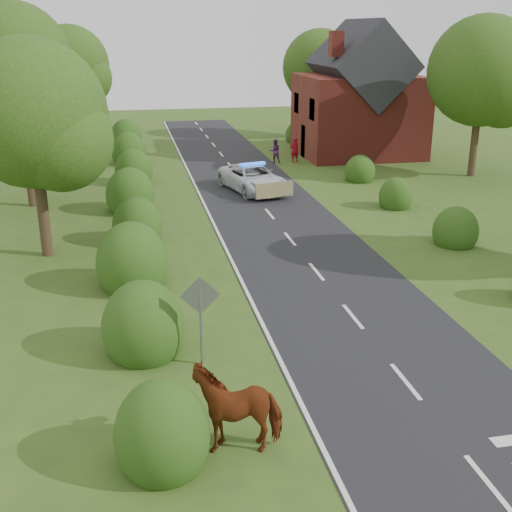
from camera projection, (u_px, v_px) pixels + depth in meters
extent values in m
plane|color=#385120|center=(405.00, 382.00, 16.45)|extent=(120.00, 120.00, 0.00)
cube|color=black|center=(274.00, 220.00, 30.30)|extent=(6.00, 70.00, 0.02)
cube|color=white|center=(489.00, 484.00, 12.75)|extent=(0.12, 1.80, 0.01)
cube|color=white|center=(405.00, 381.00, 16.45)|extent=(0.12, 1.80, 0.01)
cube|color=white|center=(353.00, 316.00, 20.14)|extent=(0.12, 1.80, 0.01)
cube|color=white|center=(317.00, 272.00, 23.83)|extent=(0.12, 1.80, 0.01)
cube|color=white|center=(290.00, 239.00, 27.52)|extent=(0.12, 1.80, 0.01)
cube|color=white|center=(270.00, 214.00, 31.22)|extent=(0.12, 1.80, 0.01)
cube|color=white|center=(254.00, 194.00, 34.91)|extent=(0.12, 1.80, 0.01)
cube|color=white|center=(241.00, 178.00, 38.60)|extent=(0.12, 1.80, 0.01)
cube|color=white|center=(230.00, 165.00, 42.29)|extent=(0.12, 1.80, 0.01)
cube|color=white|center=(221.00, 154.00, 45.99)|extent=(0.12, 1.80, 0.01)
cube|color=white|center=(213.00, 145.00, 49.68)|extent=(0.12, 1.80, 0.01)
cube|color=white|center=(207.00, 137.00, 53.37)|extent=(0.12, 1.80, 0.01)
cube|color=white|center=(201.00, 129.00, 57.06)|extent=(0.12, 1.80, 0.01)
cube|color=white|center=(196.00, 123.00, 60.75)|extent=(0.12, 1.80, 0.01)
cube|color=white|center=(213.00, 223.00, 29.75)|extent=(0.12, 70.00, 0.01)
ellipsoid|color=#2D4C1C|center=(162.00, 435.00, 13.21)|extent=(2.00, 2.10, 2.40)
ellipsoid|color=#2D4C1C|center=(143.00, 328.00, 17.76)|extent=(2.30, 2.41, 2.70)
ellipsoid|color=#2D4C1C|center=(132.00, 264.00, 22.31)|extent=(2.50, 2.62, 3.00)
ellipsoid|color=#2D4C1C|center=(137.00, 226.00, 27.03)|extent=(2.10, 2.20, 2.50)
ellipsoid|color=#2D4C1C|center=(130.00, 196.00, 31.58)|extent=(2.40, 2.52, 2.80)
ellipsoid|color=#2D4C1C|center=(134.00, 171.00, 37.19)|extent=(2.20, 2.31, 2.60)
ellipsoid|color=#2D4C1C|center=(129.00, 152.00, 42.68)|extent=(2.30, 2.41, 2.70)
ellipsoid|color=#2D4C1C|center=(126.00, 138.00, 48.19)|extent=(2.40, 2.52, 2.80)
ellipsoid|color=#2D4C1C|center=(455.00, 231.00, 26.72)|extent=(1.90, 2.00, 2.10)
ellipsoid|color=#2D4C1C|center=(396.00, 197.00, 32.25)|extent=(1.70, 1.78, 2.00)
ellipsoid|color=#2D4C1C|center=(360.00, 172.00, 37.85)|extent=(1.80, 1.89, 2.00)
ellipsoid|color=#2D4C1C|center=(296.00, 135.00, 50.73)|extent=(1.70, 1.78, 2.00)
cylinder|color=#332316|center=(42.00, 207.00, 25.00)|extent=(0.44, 0.44, 3.96)
sphere|color=#1B4014|center=(32.00, 113.00, 23.79)|extent=(5.60, 5.60, 5.60)
sphere|color=#4D6C1D|center=(60.00, 139.00, 23.76)|extent=(3.92, 3.92, 3.92)
cylinder|color=#332316|center=(29.00, 169.00, 32.14)|extent=(0.44, 0.44, 3.74)
sphere|color=#1B4014|center=(21.00, 100.00, 31.00)|extent=(5.60, 5.60, 5.60)
sphere|color=#4D6C1D|center=(42.00, 119.00, 30.95)|extent=(3.92, 3.92, 3.92)
cylinder|color=#332316|center=(24.00, 130.00, 40.91)|extent=(0.44, 0.44, 4.84)
sphere|color=#1B4014|center=(15.00, 58.00, 39.43)|extent=(6.80, 6.80, 6.80)
sphere|color=#4D6C1D|center=(36.00, 77.00, 39.39)|extent=(4.76, 4.76, 4.76)
cylinder|color=#332316|center=(74.00, 115.00, 50.71)|extent=(0.44, 0.44, 4.18)
sphere|color=#1B4014|center=(70.00, 65.00, 49.44)|extent=(6.00, 6.00, 6.00)
sphere|color=#4D6C1D|center=(85.00, 78.00, 49.40)|extent=(4.20, 4.20, 4.20)
cylinder|color=#332316|center=(475.00, 140.00, 38.64)|extent=(0.44, 0.44, 4.40)
sphere|color=#1B4014|center=(483.00, 71.00, 37.29)|extent=(6.40, 6.40, 6.40)
sphere|color=#4D6C1D|center=(504.00, 89.00, 37.25)|extent=(4.48, 4.48, 4.48)
cylinder|color=#332316|center=(318.00, 113.00, 52.55)|extent=(0.44, 0.44, 3.96)
sphere|color=#1B4014|center=(320.00, 67.00, 51.34)|extent=(6.00, 6.00, 6.00)
sphere|color=#4D6C1D|center=(334.00, 79.00, 51.28)|extent=(4.20, 4.20, 4.20)
cylinder|color=gray|center=(201.00, 327.00, 17.00)|extent=(0.08, 0.08, 2.20)
cube|color=gray|center=(200.00, 296.00, 16.69)|extent=(1.06, 0.04, 1.06)
cube|color=maroon|center=(358.00, 116.00, 45.00)|extent=(8.00, 7.00, 5.50)
cube|color=black|center=(361.00, 64.00, 43.84)|extent=(5.94, 7.40, 5.94)
cube|color=maroon|center=(336.00, 44.00, 41.05)|extent=(0.80, 0.80, 1.60)
imported|color=brown|center=(237.00, 410.00, 13.86)|extent=(2.30, 1.31, 1.58)
imported|color=silver|center=(253.00, 178.00, 35.41)|extent=(3.61, 5.64, 1.45)
cube|color=yellow|center=(275.00, 190.00, 33.20)|extent=(2.11, 0.59, 0.80)
cube|color=blue|center=(253.00, 164.00, 35.14)|extent=(1.47, 0.63, 0.14)
imported|color=maroon|center=(295.00, 150.00, 43.04)|extent=(0.67, 0.51, 1.66)
imported|color=#5C2262|center=(275.00, 151.00, 42.91)|extent=(0.80, 0.64, 1.58)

